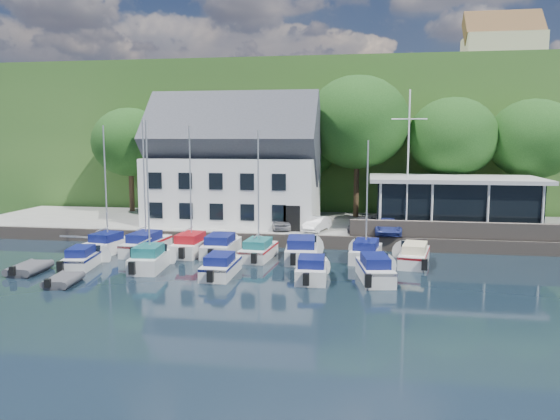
{
  "coord_description": "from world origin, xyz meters",
  "views": [
    {
      "loc": [
        4.25,
        -28.72,
        8.18
      ],
      "look_at": [
        -1.86,
        9.0,
        3.11
      ],
      "focal_mm": 35.0,
      "sensor_mm": 36.0,
      "label": 1
    }
  ],
  "objects_px": {
    "club_pavilion": "(453,203)",
    "dinghy_1": "(63,279)",
    "car_silver": "(280,221)",
    "boat_r1_5": "(302,248)",
    "boat_r1_2": "(190,188)",
    "boat_r2_2": "(221,264)",
    "dinghy_0": "(29,267)",
    "car_blue": "(388,226)",
    "boat_r2_0": "(83,257)",
    "boat_r1_7": "(414,253)",
    "boat_r1_6": "(367,196)",
    "boat_r2_4": "(375,267)",
    "flagpole": "(408,163)",
    "boat_r1_1": "(144,187)",
    "car_dgrey": "(363,225)",
    "boat_r1_3": "(221,244)",
    "boat_r2_1": "(148,194)",
    "harbor_building": "(234,171)",
    "car_white": "(317,224)",
    "boat_r2_3": "(312,268)",
    "boat_r1_4": "(258,198)",
    "boat_r1_0": "(106,190)"
  },
  "relations": [
    {
      "from": "car_blue",
      "to": "boat_r1_0",
      "type": "xyz_separation_m",
      "value": [
        -19.85,
        -5.2,
        2.88
      ]
    },
    {
      "from": "boat_r1_6",
      "to": "dinghy_1",
      "type": "bearing_deg",
      "value": -144.65
    },
    {
      "from": "boat_r2_3",
      "to": "car_dgrey",
      "type": "bearing_deg",
      "value": 72.73
    },
    {
      "from": "car_white",
      "to": "boat_r1_6",
      "type": "xyz_separation_m",
      "value": [
        3.81,
        -5.33,
        2.77
      ]
    },
    {
      "from": "boat_r1_7",
      "to": "boat_r2_4",
      "type": "distance_m",
      "value": 5.22
    },
    {
      "from": "car_blue",
      "to": "dinghy_1",
      "type": "relative_size",
      "value": 1.35
    },
    {
      "from": "boat_r1_0",
      "to": "club_pavilion",
      "type": "bearing_deg",
      "value": 27.79
    },
    {
      "from": "boat_r2_4",
      "to": "car_blue",
      "type": "bearing_deg",
      "value": 74.66
    },
    {
      "from": "boat_r2_3",
      "to": "boat_r2_4",
      "type": "relative_size",
      "value": 0.84
    },
    {
      "from": "car_dgrey",
      "to": "boat_r1_3",
      "type": "distance_m",
      "value": 11.2
    },
    {
      "from": "car_dgrey",
      "to": "boat_r1_7",
      "type": "height_order",
      "value": "car_dgrey"
    },
    {
      "from": "boat_r2_0",
      "to": "dinghy_0",
      "type": "distance_m",
      "value": 3.15
    },
    {
      "from": "car_blue",
      "to": "boat_r1_5",
      "type": "xyz_separation_m",
      "value": [
        -5.85,
        -5.2,
        -0.85
      ]
    },
    {
      "from": "club_pavilion",
      "to": "dinghy_1",
      "type": "relative_size",
      "value": 4.82
    },
    {
      "from": "car_silver",
      "to": "boat_r1_4",
      "type": "relative_size",
      "value": 0.43
    },
    {
      "from": "boat_r1_3",
      "to": "boat_r1_7",
      "type": "xyz_separation_m",
      "value": [
        13.21,
        -0.85,
        -0.03
      ]
    },
    {
      "from": "car_blue",
      "to": "boat_r2_0",
      "type": "xyz_separation_m",
      "value": [
        -19.33,
        -9.66,
        -0.95
      ]
    },
    {
      "from": "car_dgrey",
      "to": "boat_r1_7",
      "type": "distance_m",
      "value": 7.05
    },
    {
      "from": "club_pavilion",
      "to": "boat_r2_1",
      "type": "height_order",
      "value": "boat_r2_1"
    },
    {
      "from": "car_dgrey",
      "to": "boat_r1_1",
      "type": "relative_size",
      "value": 0.41
    },
    {
      "from": "car_blue",
      "to": "boat_r1_2",
      "type": "relative_size",
      "value": 0.39
    },
    {
      "from": "boat_r1_0",
      "to": "boat_r2_4",
      "type": "bearing_deg",
      "value": -5.55
    },
    {
      "from": "flagpole",
      "to": "boat_r1_1",
      "type": "distance_m",
      "value": 19.26
    },
    {
      "from": "boat_r1_2",
      "to": "boat_r2_4",
      "type": "distance_m",
      "value": 14.33
    },
    {
      "from": "boat_r1_2",
      "to": "boat_r1_1",
      "type": "bearing_deg",
      "value": -173.89
    },
    {
      "from": "flagpole",
      "to": "boat_r2_0",
      "type": "height_order",
      "value": "flagpole"
    },
    {
      "from": "boat_r1_3",
      "to": "boat_r1_7",
      "type": "distance_m",
      "value": 13.23
    },
    {
      "from": "boat_r1_5",
      "to": "boat_r1_6",
      "type": "bearing_deg",
      "value": 0.49
    },
    {
      "from": "boat_r2_4",
      "to": "boat_r2_0",
      "type": "bearing_deg",
      "value": 169.67
    },
    {
      "from": "car_blue",
      "to": "boat_r1_7",
      "type": "distance_m",
      "value": 5.67
    },
    {
      "from": "boat_r1_1",
      "to": "club_pavilion",
      "type": "bearing_deg",
      "value": 24.96
    },
    {
      "from": "boat_r2_2",
      "to": "dinghy_0",
      "type": "distance_m",
      "value": 11.82
    },
    {
      "from": "harbor_building",
      "to": "car_white",
      "type": "height_order",
      "value": "harbor_building"
    },
    {
      "from": "car_dgrey",
      "to": "flagpole",
      "type": "relative_size",
      "value": 0.36
    },
    {
      "from": "car_silver",
      "to": "boat_r1_5",
      "type": "xyz_separation_m",
      "value": [
        2.51,
        -6.22,
        -0.83
      ]
    },
    {
      "from": "boat_r1_1",
      "to": "boat_r1_7",
      "type": "relative_size",
      "value": 1.48
    },
    {
      "from": "car_white",
      "to": "boat_r1_3",
      "type": "distance_m",
      "value": 8.12
    },
    {
      "from": "car_silver",
      "to": "boat_r1_4",
      "type": "height_order",
      "value": "boat_r1_4"
    },
    {
      "from": "boat_r1_3",
      "to": "boat_r1_4",
      "type": "distance_m",
      "value": 4.52
    },
    {
      "from": "car_white",
      "to": "boat_r2_3",
      "type": "height_order",
      "value": "car_white"
    },
    {
      "from": "boat_r1_1",
      "to": "boat_r1_7",
      "type": "distance_m",
      "value": 19.07
    },
    {
      "from": "club_pavilion",
      "to": "boat_r2_2",
      "type": "bearing_deg",
      "value": -137.85
    },
    {
      "from": "boat_r1_0",
      "to": "dinghy_1",
      "type": "bearing_deg",
      "value": -71.12
    },
    {
      "from": "club_pavilion",
      "to": "boat_r2_1",
      "type": "relative_size",
      "value": 1.39
    },
    {
      "from": "boat_r1_2",
      "to": "boat_r1_5",
      "type": "distance_m",
      "value": 8.85
    },
    {
      "from": "car_dgrey",
      "to": "boat_r1_3",
      "type": "relative_size",
      "value": 0.58
    },
    {
      "from": "boat_r1_0",
      "to": "boat_r1_6",
      "type": "xyz_separation_m",
      "value": [
        18.29,
        0.42,
        -0.19
      ]
    },
    {
      "from": "harbor_building",
      "to": "dinghy_0",
      "type": "xyz_separation_m",
      "value": [
        -9.07,
        -15.59,
        -4.99
      ]
    },
    {
      "from": "boat_r2_4",
      "to": "dinghy_1",
      "type": "distance_m",
      "value": 17.69
    },
    {
      "from": "boat_r1_3",
      "to": "boat_r2_0",
      "type": "xyz_separation_m",
      "value": [
        -7.68,
        -5.12,
        -0.06
      ]
    }
  ]
}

